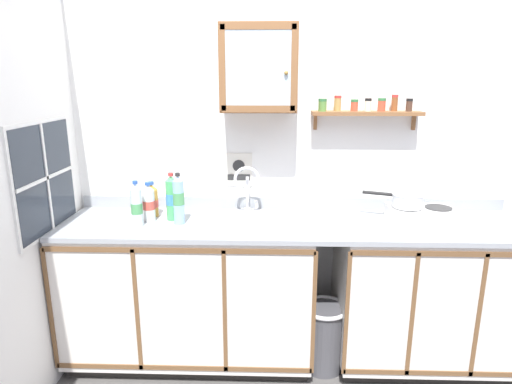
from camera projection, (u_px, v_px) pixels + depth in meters
name	position (u px, v px, depth m)	size (l,w,h in m)	color
back_wall	(291.00, 157.00, 2.98)	(3.54, 0.07, 2.63)	white
lower_cabinet_run	(190.00, 292.00, 2.89)	(1.59, 0.63, 0.94)	black
lower_cabinet_run_right	(426.00, 296.00, 2.85)	(1.16, 0.63, 0.94)	black
countertop	(292.00, 225.00, 2.75)	(2.90, 0.65, 0.03)	#9EA3A8
backsplash	(290.00, 203.00, 3.03)	(2.90, 0.02, 0.08)	#9EA3A8
sink	(246.00, 223.00, 2.80)	(0.57, 0.44, 0.45)	silver
hot_plate_stove	(423.00, 215.00, 2.75)	(0.41, 0.30, 0.09)	silver
saucepan	(407.00, 200.00, 2.75)	(0.36, 0.20, 0.09)	silver
bottle_water_blue_0	(179.00, 200.00, 2.69)	(0.07, 0.07, 0.32)	#8CB7E0
bottle_soda_green_1	(172.00, 198.00, 2.77)	(0.07, 0.07, 0.31)	#4CB266
bottle_juice_amber_2	(152.00, 201.00, 2.85)	(0.08, 0.08, 0.23)	gold
bottle_water_clear_3	(137.00, 206.00, 2.65)	(0.07, 0.07, 0.28)	silver
bottle_opaque_white_4	(149.00, 203.00, 2.75)	(0.08, 0.08, 0.25)	white
wall_cabinet	(259.00, 69.00, 2.69)	(0.47, 0.29, 0.52)	brown
spice_shelf	(366.00, 111.00, 2.80)	(0.70, 0.14, 0.23)	brown
warning_sign	(239.00, 170.00, 2.99)	(0.18, 0.01, 0.23)	silver
window	(45.00, 178.00, 2.56)	(0.03, 0.69, 0.67)	#262D38
trash_bin	(324.00, 335.00, 2.84)	(0.30, 0.30, 0.44)	#4C4C51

